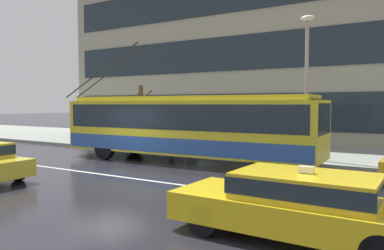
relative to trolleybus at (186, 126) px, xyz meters
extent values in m
plane|color=#222229|center=(-1.83, -2.88, -1.59)|extent=(160.00, 160.00, 0.00)
cube|color=gray|center=(-1.83, 6.60, -1.52)|extent=(80.00, 10.00, 0.14)
cube|color=silver|center=(-1.83, -4.08, -1.58)|extent=(72.00, 0.14, 0.01)
cube|color=yellow|center=(-0.02, 0.00, -0.04)|extent=(11.70, 2.77, 2.26)
cube|color=yellow|center=(-0.02, 0.00, 1.19)|extent=(10.99, 2.50, 0.20)
cube|color=#1E2833|center=(-0.02, 0.00, 0.41)|extent=(11.23, 2.79, 1.04)
cube|color=#2C539E|center=(-0.02, 0.00, -0.76)|extent=(11.58, 2.80, 0.63)
cube|color=#1E2833|center=(5.75, 0.15, 0.41)|extent=(0.18, 2.17, 1.13)
cube|color=black|center=(5.60, 0.15, 0.99)|extent=(0.21, 1.88, 0.28)
cylinder|color=black|center=(-4.70, 0.23, 2.52)|extent=(4.72, 0.18, 2.51)
cylinder|color=black|center=(-4.68, -0.47, 2.52)|extent=(4.72, 0.18, 2.51)
cylinder|color=black|center=(3.91, 1.19, -1.07)|extent=(1.05, 0.33, 1.04)
cylinder|color=black|center=(3.97, -0.98, -1.07)|extent=(1.05, 0.33, 1.04)
cylinder|color=black|center=(-3.77, 0.98, -1.07)|extent=(1.05, 0.33, 1.04)
cylinder|color=black|center=(-3.71, -1.18, -1.07)|extent=(1.05, 0.33, 1.04)
cube|color=yellow|center=(6.84, -6.92, -1.08)|extent=(4.70, 1.89, 0.55)
cube|color=yellow|center=(7.02, -6.93, -0.56)|extent=(2.55, 1.59, 0.48)
cube|color=#1E2833|center=(7.02, -6.93, -0.54)|extent=(2.59, 1.61, 0.31)
cube|color=silver|center=(7.02, -6.93, -0.25)|extent=(0.28, 0.17, 0.12)
cylinder|color=black|center=(5.28, -7.69, -1.28)|extent=(0.62, 0.21, 0.62)
cylinder|color=black|center=(5.31, -6.10, -1.28)|extent=(0.62, 0.21, 0.62)
cylinder|color=black|center=(-2.56, -6.34, -1.28)|extent=(0.63, 0.23, 0.62)
cylinder|color=gray|center=(1.29, 2.91, -0.16)|extent=(0.08, 0.08, 2.57)
cylinder|color=gray|center=(-1.92, 2.91, -0.16)|extent=(0.08, 0.08, 2.57)
cylinder|color=gray|center=(1.29, 4.27, -0.16)|extent=(0.08, 0.08, 2.57)
cylinder|color=gray|center=(-1.92, 4.27, -0.16)|extent=(0.08, 0.08, 2.57)
cube|color=#99ADB2|center=(-0.31, 4.27, -0.11)|extent=(3.05, 0.04, 2.06)
cube|color=#B2B2B7|center=(-0.31, 3.59, 1.16)|extent=(3.51, 1.65, 0.08)
cube|color=brown|center=(-0.31, 3.93, -1.00)|extent=(2.25, 0.36, 0.08)
cylinder|color=#2D2A47|center=(-3.22, 3.73, -1.03)|extent=(0.14, 0.14, 0.84)
cylinder|color=#2D2A47|center=(-3.38, 3.72, -1.03)|extent=(0.14, 0.14, 0.84)
cylinder|color=maroon|center=(-3.30, 3.72, -0.29)|extent=(0.39, 0.39, 0.64)
sphere|color=pink|center=(-3.30, 3.72, 0.14)|extent=(0.22, 0.22, 0.22)
cylinder|color=brown|center=(-3.96, 2.76, -1.06)|extent=(0.14, 0.14, 0.78)
cylinder|color=brown|center=(-3.81, 2.80, -1.06)|extent=(0.14, 0.14, 0.78)
cylinder|color=#4D2E26|center=(-3.88, 2.78, -0.35)|extent=(0.43, 0.43, 0.63)
sphere|color=#D5A090|center=(-3.88, 2.78, 0.06)|extent=(0.20, 0.20, 0.20)
cylinder|color=black|center=(-2.27, 2.24, -1.06)|extent=(0.14, 0.14, 0.78)
cylinder|color=black|center=(-2.43, 2.24, -1.06)|extent=(0.14, 0.14, 0.78)
cylinder|color=#2E2E2C|center=(-2.35, 2.24, -0.35)|extent=(0.37, 0.37, 0.63)
sphere|color=tan|center=(-2.35, 2.24, 0.07)|extent=(0.21, 0.21, 0.21)
cone|color=#31479F|center=(-2.47, 2.24, 0.35)|extent=(1.07, 1.07, 0.26)
cylinder|color=#333333|center=(-2.47, 2.24, -0.16)|extent=(0.02, 0.02, 0.77)
cylinder|color=gray|center=(4.46, 2.70, 1.53)|extent=(0.16, 0.16, 5.96)
ellipsoid|color=silver|center=(4.46, 2.70, 4.63)|extent=(0.60, 0.32, 0.24)
cylinder|color=brown|center=(-5.23, 3.33, 0.29)|extent=(0.25, 0.25, 3.48)
cylinder|color=brown|center=(-5.03, 2.94, 1.20)|extent=(0.53, 0.89, 0.74)
cylinder|color=brown|center=(-5.60, 3.58, 1.00)|extent=(0.85, 0.62, 0.53)
cylinder|color=brown|center=(-5.18, 3.77, 1.49)|extent=(0.23, 0.96, 0.65)
cylinder|color=brown|center=(-5.14, 3.82, 1.08)|extent=(0.32, 1.07, 0.74)
cube|color=#9C9884|center=(-2.99, 16.47, 7.85)|extent=(26.95, 15.42, 18.86)
cube|color=#1E2833|center=(-2.99, 8.73, 0.49)|extent=(25.33, 0.06, 2.26)
cube|color=#1E2833|center=(-2.99, 8.73, 4.26)|extent=(25.33, 0.06, 2.26)
camera|label=1|loc=(8.85, -13.91, 0.95)|focal=35.47mm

